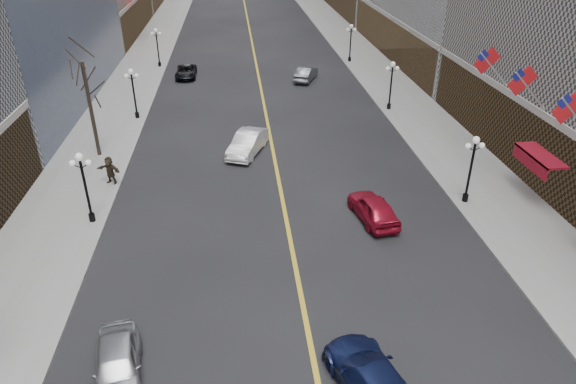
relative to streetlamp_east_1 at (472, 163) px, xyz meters
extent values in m
cube|color=gray|center=(2.20, 40.00, -2.83)|extent=(6.00, 230.00, 0.15)
cube|color=gray|center=(-25.80, 40.00, -2.83)|extent=(6.00, 230.00, 0.15)
cube|color=gold|center=(-11.80, 50.00, -2.89)|extent=(0.25, 200.00, 0.02)
cube|color=#4F4235|center=(6.60, 38.00, -0.30)|extent=(2.80, 35.00, 5.00)
cube|color=#4F4235|center=(-30.20, 57.00, -0.30)|extent=(2.80, 29.00, 5.00)
cylinder|color=black|center=(0.00, 0.00, -2.50)|extent=(0.36, 0.36, 0.50)
cylinder|color=black|center=(0.00, 0.00, -0.75)|extent=(0.16, 0.16, 4.00)
sphere|color=white|center=(0.00, 0.00, 1.55)|extent=(0.44, 0.44, 0.44)
sphere|color=white|center=(-0.45, 0.00, 1.15)|extent=(0.36, 0.36, 0.36)
sphere|color=white|center=(0.45, 0.00, 1.15)|extent=(0.36, 0.36, 0.36)
cylinder|color=black|center=(0.00, 18.00, -2.50)|extent=(0.36, 0.36, 0.50)
cylinder|color=black|center=(0.00, 18.00, -0.75)|extent=(0.16, 0.16, 4.00)
sphere|color=white|center=(0.00, 18.00, 1.55)|extent=(0.44, 0.44, 0.44)
sphere|color=white|center=(-0.45, 18.00, 1.15)|extent=(0.36, 0.36, 0.36)
sphere|color=white|center=(0.45, 18.00, 1.15)|extent=(0.36, 0.36, 0.36)
cylinder|color=black|center=(0.00, 36.00, -2.50)|extent=(0.36, 0.36, 0.50)
cylinder|color=black|center=(0.00, 36.00, -0.75)|extent=(0.16, 0.16, 4.00)
sphere|color=white|center=(0.00, 36.00, 1.55)|extent=(0.44, 0.44, 0.44)
sphere|color=white|center=(-0.45, 36.00, 1.15)|extent=(0.36, 0.36, 0.36)
sphere|color=white|center=(0.45, 36.00, 1.15)|extent=(0.36, 0.36, 0.36)
cylinder|color=black|center=(-23.60, 0.00, -2.50)|extent=(0.36, 0.36, 0.50)
cylinder|color=black|center=(-23.60, 0.00, -0.75)|extent=(0.16, 0.16, 4.00)
sphere|color=white|center=(-23.60, 0.00, 1.55)|extent=(0.44, 0.44, 0.44)
sphere|color=white|center=(-24.05, 0.00, 1.15)|extent=(0.36, 0.36, 0.36)
sphere|color=white|center=(-23.15, 0.00, 1.15)|extent=(0.36, 0.36, 0.36)
cylinder|color=black|center=(-23.60, 18.00, -2.50)|extent=(0.36, 0.36, 0.50)
cylinder|color=black|center=(-23.60, 18.00, -0.75)|extent=(0.16, 0.16, 4.00)
sphere|color=white|center=(-23.60, 18.00, 1.55)|extent=(0.44, 0.44, 0.44)
sphere|color=white|center=(-24.05, 18.00, 1.15)|extent=(0.36, 0.36, 0.36)
sphere|color=white|center=(-23.15, 18.00, 1.15)|extent=(0.36, 0.36, 0.36)
cylinder|color=black|center=(-23.60, 36.00, -2.50)|extent=(0.36, 0.36, 0.50)
cylinder|color=black|center=(-23.60, 36.00, -0.75)|extent=(0.16, 0.16, 4.00)
sphere|color=white|center=(-23.60, 36.00, 1.55)|extent=(0.44, 0.44, 0.44)
sphere|color=white|center=(-24.05, 36.00, 1.15)|extent=(0.36, 0.36, 0.36)
sphere|color=white|center=(-23.15, 36.00, 1.15)|extent=(0.36, 0.36, 0.36)
cube|color=red|center=(3.35, -3.00, 4.55)|extent=(1.94, 0.04, 1.94)
cube|color=navy|center=(3.00, -3.00, 4.90)|extent=(0.88, 0.06, 0.88)
cylinder|color=#B2B2B7|center=(4.00, 2.00, 3.90)|extent=(2.49, 0.12, 2.49)
cube|color=red|center=(3.35, 2.00, 4.55)|extent=(1.94, 0.04, 1.94)
cube|color=navy|center=(3.00, 2.00, 4.90)|extent=(0.88, 0.06, 0.88)
cylinder|color=#B2B2B7|center=(4.00, 7.00, 3.90)|extent=(2.49, 0.12, 2.49)
cube|color=red|center=(3.35, 7.00, 4.55)|extent=(1.94, 0.04, 1.94)
cube|color=navy|center=(3.00, 7.00, 4.90)|extent=(0.88, 0.06, 0.88)
cube|color=maroon|center=(4.50, 0.00, 0.30)|extent=(1.40, 4.00, 0.15)
cube|color=maroon|center=(3.85, 0.00, -0.10)|extent=(0.10, 4.00, 0.90)
cylinder|color=#2D231C|center=(-25.30, 10.00, 0.85)|extent=(0.28, 0.28, 7.20)
imported|color=#AAACB2|center=(-19.78, -12.41, -2.12)|extent=(2.62, 4.86, 1.57)
imported|color=silver|center=(-13.80, 9.36, -2.04)|extent=(3.63, 5.53, 1.72)
imported|color=black|center=(-20.07, 31.26, -2.23)|extent=(2.25, 4.84, 1.34)
imported|color=#111942|center=(-9.80, -14.34, -2.08)|extent=(3.68, 6.09, 1.65)
imported|color=maroon|center=(-6.50, -1.38, -2.10)|extent=(2.65, 4.97, 1.61)
imported|color=#484C4F|center=(-6.57, 28.65, -2.12)|extent=(3.32, 4.99, 1.56)
imported|color=#30281A|center=(-23.40, 5.00, -1.77)|extent=(1.87, 1.27, 1.97)
camera|label=1|loc=(-14.51, -27.72, 13.78)|focal=32.00mm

